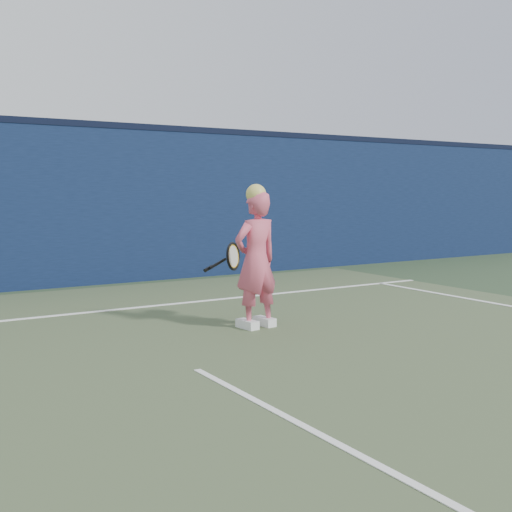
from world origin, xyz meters
TOP-DOWN VIEW (x-y plane):
  - ground at (0.00, 0.00)m, footprint 80.00×80.00m
  - backstop_wall at (0.00, 6.50)m, footprint 24.00×0.40m
  - wall_cap at (0.00, 6.50)m, footprint 24.00×0.42m
  - player at (1.32, 2.21)m, footprint 0.58×0.42m
  - racket at (1.28, 2.68)m, footprint 0.60×0.27m
  - court_lines at (0.00, -0.33)m, footprint 11.00×12.04m

SIDE VIEW (x-z plane):
  - ground at x=0.00m, z-range 0.00..0.00m
  - court_lines at x=0.00m, z-range 0.01..0.01m
  - racket at x=1.28m, z-range 0.57..0.91m
  - player at x=1.32m, z-range -0.03..1.55m
  - backstop_wall at x=0.00m, z-range 0.00..2.50m
  - wall_cap at x=0.00m, z-range 2.50..2.60m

